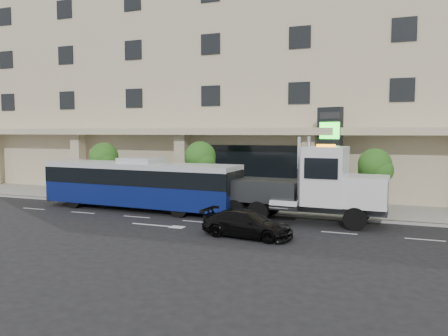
% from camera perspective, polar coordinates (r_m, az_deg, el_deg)
% --- Properties ---
extents(ground, '(120.00, 120.00, 0.00)m').
position_cam_1_polar(ground, '(26.73, -2.27, -6.41)').
color(ground, black).
rests_on(ground, ground).
extents(sidewalk, '(120.00, 6.00, 0.15)m').
position_cam_1_polar(sidewalk, '(31.31, 1.31, -4.62)').
color(sidewalk, gray).
rests_on(sidewalk, ground).
extents(curb, '(120.00, 0.30, 0.15)m').
position_cam_1_polar(curb, '(28.53, -0.70, -5.54)').
color(curb, gray).
rests_on(curb, ground).
extents(convention_center, '(60.00, 17.60, 20.00)m').
position_cam_1_polar(convention_center, '(41.16, 6.24, 11.41)').
color(convention_center, '#C5B694').
rests_on(convention_center, ground).
extents(tree_left, '(2.27, 2.20, 4.22)m').
position_cam_1_polar(tree_left, '(34.37, -15.39, 1.14)').
color(tree_left, '#422B19').
rests_on(tree_left, sidewalk).
extents(tree_mid, '(2.28, 2.20, 4.38)m').
position_cam_1_polar(tree_mid, '(30.36, -3.08, 1.13)').
color(tree_mid, '#422B19').
rests_on(tree_mid, sidewalk).
extents(tree_right, '(2.10, 2.00, 4.04)m').
position_cam_1_polar(tree_right, '(27.83, 19.15, 0.09)').
color(tree_right, '#422B19').
rests_on(tree_right, sidewalk).
extents(city_bus, '(13.79, 3.59, 3.46)m').
position_cam_1_polar(city_bus, '(29.37, -10.93, -2.00)').
color(city_bus, black).
rests_on(city_bus, ground).
extents(tow_truck, '(10.77, 3.08, 4.90)m').
position_cam_1_polar(tow_truck, '(25.37, 10.97, -2.48)').
color(tow_truck, '#2D3033').
rests_on(tow_truck, ground).
extents(black_sedan, '(4.76, 2.38, 1.33)m').
position_cam_1_polar(black_sedan, '(21.66, 3.04, -7.26)').
color(black_sedan, black).
rests_on(black_sedan, ground).
extents(signage_pylon, '(1.75, 1.17, 6.66)m').
position_cam_1_polar(signage_pylon, '(30.26, 13.60, 1.50)').
color(signage_pylon, black).
rests_on(signage_pylon, sidewalk).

